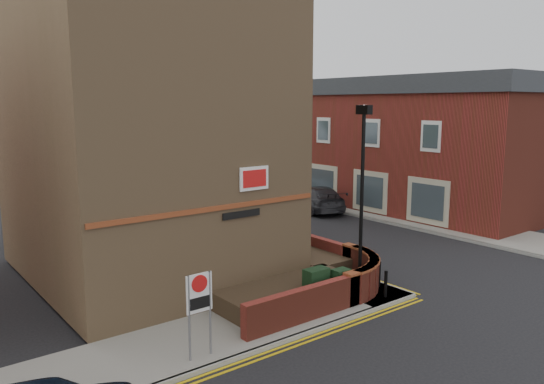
{
  "coord_description": "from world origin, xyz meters",
  "views": [
    {
      "loc": [
        -11.3,
        -10.51,
        6.46
      ],
      "look_at": [
        0.03,
        4.0,
        3.39
      ],
      "focal_mm": 35.0,
      "sensor_mm": 36.0,
      "label": 1
    }
  ],
  "objects": [
    {
      "name": "pavement_corner",
      "position": [
        -3.5,
        1.5,
        0.06
      ],
      "size": [
        13.0,
        3.0,
        0.12
      ],
      "primitive_type": "cube",
      "color": "gray",
      "rests_on": "ground"
    },
    {
      "name": "traffic_light_assembly",
      "position": [
        2.4,
        25.0,
        2.78
      ],
      "size": [
        0.2,
        0.16,
        4.2
      ],
      "color": "black",
      "rests_on": "pavement_main"
    },
    {
      "name": "grey_car_far",
      "position": [
        10.5,
        12.89,
        0.75
      ],
      "size": [
        3.92,
        5.61,
        1.51
      ],
      "primitive_type": "imported",
      "rotation": [
        0.0,
        0.0,
        2.75
      ],
      "color": "#29292D",
      "rests_on": "ground"
    },
    {
      "name": "pavement_main",
      "position": [
        2.0,
        16.0,
        0.06
      ],
      "size": [
        2.0,
        32.0,
        0.12
      ],
      "primitive_type": "cube",
      "color": "gray",
      "rests_on": "ground"
    },
    {
      "name": "pavement_far",
      "position": [
        13.0,
        13.0,
        0.06
      ],
      "size": [
        4.0,
        40.0,
        0.12
      ],
      "primitive_type": "cube",
      "color": "gray",
      "rests_on": "ground"
    },
    {
      "name": "utility_cabinet_large",
      "position": [
        -0.3,
        1.3,
        0.72
      ],
      "size": [
        0.8,
        0.45,
        1.2
      ],
      "primitive_type": "cube",
      "color": "black",
      "rests_on": "pavement_corner"
    },
    {
      "name": "utility_cabinet_small",
      "position": [
        0.5,
        1.0,
        0.67
      ],
      "size": [
        0.55,
        0.4,
        1.1
      ],
      "primitive_type": "cube",
      "color": "black",
      "rests_on": "pavement_corner"
    },
    {
      "name": "bollard_far",
      "position": [
        2.6,
        1.2,
        0.57
      ],
      "size": [
        0.11,
        0.11,
        0.9
      ],
      "primitive_type": "cylinder",
      "color": "black",
      "rests_on": "pavement_corner"
    },
    {
      "name": "tree_near",
      "position": [
        2.0,
        14.05,
        4.7
      ],
      "size": [
        3.64,
        3.65,
        6.7
      ],
      "color": "#382B1E",
      "rests_on": "pavement_main"
    },
    {
      "name": "corner_building",
      "position": [
        -2.84,
        8.0,
        6.23
      ],
      "size": [
        8.95,
        10.4,
        13.6
      ],
      "color": "#95734F",
      "rests_on": "ground"
    },
    {
      "name": "red_car_main",
      "position": [
        4.1,
        21.14,
        0.75
      ],
      "size": [
        4.42,
        5.91,
        1.49
      ],
      "primitive_type": "imported",
      "rotation": [
        0.0,
        0.0,
        -0.41
      ],
      "color": "#9B3C10",
      "rests_on": "ground"
    },
    {
      "name": "zone_sign",
      "position": [
        -5.0,
        0.5,
        1.64
      ],
      "size": [
        0.72,
        0.07,
        2.2
      ],
      "color": "slate",
      "rests_on": "pavement_corner"
    },
    {
      "name": "ground",
      "position": [
        0.0,
        0.0,
        0.0
      ],
      "size": [
        120.0,
        120.0,
        0.0
      ],
      "primitive_type": "plane",
      "color": "black",
      "rests_on": "ground"
    },
    {
      "name": "kerb_main_near",
      "position": [
        3.0,
        16.0,
        0.06
      ],
      "size": [
        0.15,
        32.0,
        0.12
      ],
      "primitive_type": "cube",
      "color": "gray",
      "rests_on": "ground"
    },
    {
      "name": "tree_mid",
      "position": [
        2.0,
        22.05,
        5.2
      ],
      "size": [
        4.03,
        4.03,
        7.42
      ],
      "color": "#382B1E",
      "rests_on": "pavement_main"
    },
    {
      "name": "yellow_lines_main",
      "position": [
        3.25,
        16.0,
        0.01
      ],
      "size": [
        0.28,
        32.0,
        0.01
      ],
      "primitive_type": "cube",
      "color": "gold",
      "rests_on": "ground"
    },
    {
      "name": "tree_far",
      "position": [
        2.0,
        30.05,
        4.91
      ],
      "size": [
        3.81,
        3.81,
        7.0
      ],
      "color": "#382B1E",
      "rests_on": "pavement_main"
    },
    {
      "name": "bollard_near",
      "position": [
        2.0,
        0.4,
        0.57
      ],
      "size": [
        0.11,
        0.11,
        0.9
      ],
      "primitive_type": "cylinder",
      "color": "black",
      "rests_on": "pavement_corner"
    },
    {
      "name": "far_terrace",
      "position": [
        14.5,
        17.0,
        4.04
      ],
      "size": [
        5.4,
        30.4,
        8.0
      ],
      "color": "maroon",
      "rests_on": "ground"
    },
    {
      "name": "kerb_main_far",
      "position": [
        11.0,
        13.0,
        0.06
      ],
      "size": [
        0.15,
        40.0,
        0.12
      ],
      "primitive_type": "cube",
      "color": "gray",
      "rests_on": "ground"
    },
    {
      "name": "silver_car_far",
      "position": [
        10.41,
        17.03,
        0.67
      ],
      "size": [
        2.45,
        4.19,
        1.34
      ],
      "primitive_type": "imported",
      "rotation": [
        0.0,
        0.0,
        2.91
      ],
      "color": "#999AA0",
      "rests_on": "ground"
    },
    {
      "name": "far_terrace_cream",
      "position": [
        14.5,
        38.0,
        4.05
      ],
      "size": [
        5.4,
        12.4,
        8.0
      ],
      "color": "beige",
      "rests_on": "ground"
    },
    {
      "name": "silver_car_near",
      "position": [
        3.73,
        10.26,
        0.78
      ],
      "size": [
        1.89,
        4.79,
        1.55
      ],
      "primitive_type": "imported",
      "rotation": [
        0.0,
        0.0,
        0.05
      ],
      "color": "gray",
      "rests_on": "ground"
    },
    {
      "name": "garden_wall",
      "position": [
        0.0,
        2.5,
        0.0
      ],
      "size": [
        6.8,
        6.0,
        1.2
      ],
      "primitive_type": null,
      "color": "maroon",
      "rests_on": "ground"
    },
    {
      "name": "kerb_side",
      "position": [
        -3.5,
        0.0,
        0.06
      ],
      "size": [
        13.0,
        0.15,
        0.12
      ],
      "primitive_type": "cube",
      "color": "gray",
      "rests_on": "ground"
    },
    {
      "name": "yellow_lines_side",
      "position": [
        -3.5,
        -0.25,
        0.01
      ],
      "size": [
        13.0,
        0.28,
        0.01
      ],
      "primitive_type": "cube",
      "color": "gold",
      "rests_on": "ground"
    },
    {
      "name": "lamppost",
      "position": [
        1.6,
        1.2,
        3.34
      ],
      "size": [
        0.25,
        0.5,
        6.3
      ],
      "color": "black",
      "rests_on": "pavement_corner"
    }
  ]
}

